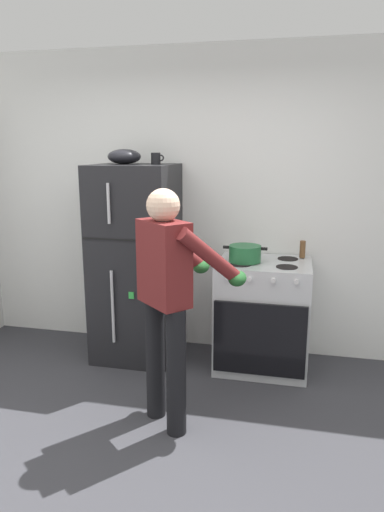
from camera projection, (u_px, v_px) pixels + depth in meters
ground at (137, 475)px, 2.70m from camera, size 8.00×8.00×0.00m
kitchen_wall_back at (205, 203)px, 4.25m from camera, size 6.00×0.10×2.70m
refrigerator at (136, 263)px, 4.11m from camera, size 0.68×0.72×1.70m
stove_range at (263, 315)px, 3.95m from camera, size 0.76×0.67×0.93m
person_cook at (170, 288)px, 3.02m from camera, size 0.70×0.75×1.60m
red_pot at (245, 254)px, 3.83m from camera, size 0.36×0.26×0.13m
coffee_mug at (156, 158)px, 3.92m from camera, size 0.11×0.08×0.10m
pepper_mill at (303, 249)px, 3.96m from camera, size 0.05×0.05×0.15m
mixing_bowl at (124, 157)px, 3.92m from camera, size 0.28×0.28×0.13m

